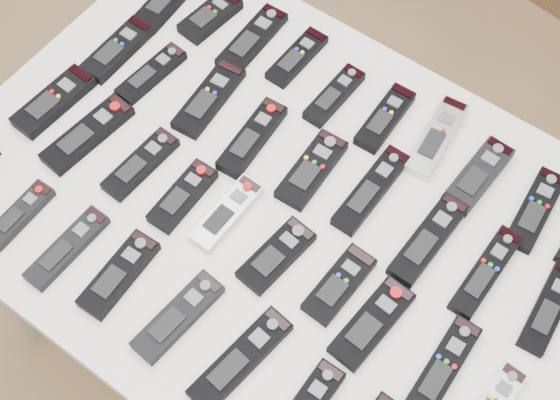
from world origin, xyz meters
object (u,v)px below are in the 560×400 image
Objects in this scene: remote_14 at (312,170)px; remote_25 at (339,284)px; remote_11 at (151,74)px; remote_30 at (20,215)px; remote_27 at (442,369)px; remote_2 at (252,40)px; remote_1 at (210,16)px; remote_10 at (118,50)px; remote_23 at (227,213)px; remote_6 at (436,137)px; remote_16 at (428,239)px; remote_24 at (276,255)px; remote_26 at (372,323)px; remote_3 at (297,57)px; remote_18 at (549,308)px; remote_20 at (88,134)px; remote_19 at (54,101)px; remote_12 at (209,99)px; remote_33 at (178,317)px; remote_32 at (119,274)px; remote_21 at (141,164)px; remote_4 at (334,95)px; remote_13 at (252,138)px; table at (280,220)px; remote_34 at (241,359)px; remote_5 at (385,118)px; remote_17 at (486,272)px; remote_22 at (183,196)px; remote_31 at (67,248)px; remote_8 at (535,210)px; remote_7 at (478,176)px; remote_15 at (371,190)px.

remote_25 is at bearing -45.97° from remote_14.
remote_11 and remote_30 have the same top height.
remote_2 is at bearing 149.55° from remote_27.
remote_10 is at bearing -112.51° from remote_1.
remote_14 is at bearing 67.45° from remote_23.
remote_6 and remote_16 have the same top height.
remote_16 is 1.02× the size of remote_27.
remote_24 is 0.21m from remote_26.
remote_14 reaches higher than remote_3.
remote_20 reaches higher than remote_18.
remote_10 is at bearing 88.59° from remote_19.
remote_27 reaches higher than remote_3.
remote_6 is 0.46m from remote_12.
remote_30 is (-0.55, -0.23, -0.00)m from remote_25.
remote_33 reaches higher than remote_27.
remote_32 is 0.14m from remote_33.
remote_10 is 1.02× the size of remote_21.
remote_4 is 0.86× the size of remote_13.
remote_10 is (-0.49, 0.09, 0.07)m from table.
remote_11 is at bearing -165.32° from remote_6.
remote_30 is 0.23m from remote_32.
remote_13 is 0.44m from remote_34.
remote_21 is (-0.76, -0.20, 0.00)m from remote_18.
remote_19 is at bearing 162.61° from remote_33.
remote_5 is at bearing 52.50° from remote_30.
remote_22 is (-0.53, -0.20, 0.00)m from remote_17.
remote_1 is at bearing 175.68° from remote_6.
remote_25 is (0.12, 0.02, 0.00)m from remote_24.
remote_31 is (0.25, -0.22, -0.00)m from remote_19.
remote_8 is 1.04× the size of remote_10.
remote_24 is at bearing 2.02° from remote_19.
remote_26 is at bearing -40.90° from remote_3.
remote_14 is (-0.26, -0.17, -0.00)m from remote_7.
remote_1 is 0.76m from remote_34.
remote_8 is 0.55m from remote_13.
remote_3 is at bearing 128.72° from remote_14.
table is at bearing -58.63° from remote_3.
remote_25 is at bearing -21.57° from table.
remote_25 is 0.87× the size of remote_26.
remote_22 reaches higher than remote_18.
remote_18 is at bearing 53.04° from remote_34.
remote_16 and remote_32 have the same top height.
remote_24 is at bearing -106.43° from remote_15.
remote_22 is (0.11, -0.01, 0.00)m from remote_21.
remote_6 is (0.22, 0.03, 0.00)m from remote_4.
remote_26 is 0.23m from remote_34.
remote_25 reaches higher than remote_12.
remote_4 is 0.46m from remote_10.
remote_13 is at bearing 113.00° from remote_33.
remote_12 is at bearing 90.16° from remote_21.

